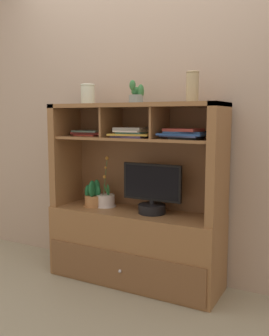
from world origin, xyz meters
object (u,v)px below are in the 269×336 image
Objects in this scene: potted_fern at (94,196)px; magazine_stack_left at (91,133)px; magazine_stack_right at (185,134)px; media_console at (135,226)px; potted_orchid at (106,200)px; potted_succulent at (137,95)px; magazine_stack_centre at (132,133)px; accent_vase at (88,94)px; tv_monitor at (152,193)px; ceramic_vase at (192,87)px.

potted_fern is 0.51m from magazine_stack_left.
magazine_stack_left is 0.93× the size of magazine_stack_right.
potted_fern is at bearing -177.14° from media_console.
potted_succulent is at bearing 1.21° from potted_orchid.
potted_orchid reaches higher than potted_fern.
magazine_stack_centre is (0.42, -0.09, 0.01)m from magazine_stack_left.
potted_succulent is 0.43m from accent_vase.
magazine_stack_centre is at bearing -9.39° from accent_vase.
media_console reaches higher than tv_monitor.
media_console is 0.71m from magazine_stack_centre.
accent_vase is (-0.43, 0.00, 0.02)m from potted_succulent.
magazine_stack_left is at bearing 167.59° from magazine_stack_centre.
potted_fern is 0.87m from potted_succulent.
ceramic_vase is at bearing 2.46° from media_console.
magazine_stack_right is at bearing 3.72° from magazine_stack_centre.
media_console is at bearing -3.48° from potted_orchid.
magazine_stack_right is at bearing -4.11° from tv_monitor.
potted_fern is 1.28× the size of potted_succulent.
magazine_stack_left is at bearing 175.33° from magazine_stack_right.
magazine_stack_left is at bearing 169.66° from potted_orchid.
tv_monitor is at bearing -175.26° from ceramic_vase.
accent_vase reaches higher than magazine_stack_right.
magazine_stack_right is 1.56× the size of ceramic_vase.
magazine_stack_right is at bearing -4.67° from magazine_stack_left.
tv_monitor is 0.46m from magazine_stack_centre.
accent_vase is (-0.16, 0.01, 0.83)m from potted_orchid.
media_console is 0.32m from potted_orchid.
media_console is 4.51× the size of magazine_stack_left.
ceramic_vase is (0.29, 0.02, 0.75)m from tv_monitor.
magazine_stack_centre is (-0.15, -0.04, 0.44)m from tv_monitor.
media_console is 0.31m from tv_monitor.
magazine_stack_left is 0.82m from magazine_stack_right.
potted_succulent is (-0.40, 0.05, 0.27)m from magazine_stack_right.
potted_fern is at bearing -30.37° from accent_vase.
potted_orchid is at bearing 177.03° from tv_monitor.
magazine_stack_centre is 0.28m from potted_succulent.
potted_succulent is at bearing 179.50° from ceramic_vase.
potted_succulent is 1.05× the size of accent_vase.
magazine_stack_left is 0.91m from ceramic_vase.
potted_orchid is at bearing 176.60° from magazine_stack_right.
magazine_stack_right is at bearing -129.84° from ceramic_vase.
accent_vase is at bearing 177.01° from media_console.
tv_monitor is (0.15, -0.01, 0.27)m from media_console.
magazine_stack_centre is at bearing -13.52° from potted_orchid.
potted_succulent reaches higher than potted_fern.
magazine_stack_right is 0.32m from ceramic_vase.
potted_orchid is 1.23× the size of magazine_stack_right.
potted_succulent reaches higher than magazine_stack_centre.
media_console is at bearing 177.98° from tv_monitor.
magazine_stack_right is (0.82, -0.07, 0.01)m from magazine_stack_left.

